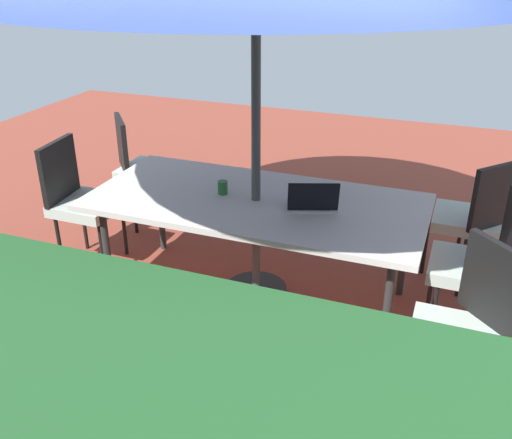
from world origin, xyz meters
The scene contains 9 objects.
ground_plane centered at (0.00, 0.00, -0.01)m, with size 10.00×10.00×0.02m, color brown.
dining_table centered at (0.00, 0.00, 0.70)m, with size 2.24×1.05×0.75m.
chair_northwest centered at (-1.40, 0.70, 0.55)m, with size 0.59×0.59×0.98m.
chair_east centered at (1.43, 0.02, 0.55)m, with size 0.48×0.47×0.98m.
chair_west centered at (-1.44, -0.04, 0.55)m, with size 0.49×0.48×0.98m.
chair_southeast centered at (1.36, -0.76, 0.55)m, with size 0.59×0.58×0.98m.
chair_southwest centered at (-1.39, -0.71, 0.55)m, with size 0.59×0.58×0.98m.
laptop centered at (-0.39, 0.02, 0.80)m, with size 0.39×0.34×0.21m.
cup centered at (0.25, -0.01, 0.79)m, with size 0.07×0.07×0.09m, color #286B33.
Camera 1 is at (-1.24, 3.26, 2.28)m, focal length 39.98 mm.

